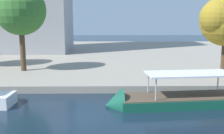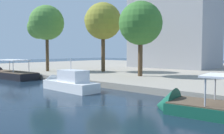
# 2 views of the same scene
# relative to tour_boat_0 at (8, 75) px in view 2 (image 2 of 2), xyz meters

# --- Properties ---
(ground_plane) EXTENTS (220.00, 220.00, 0.00)m
(ground_plane) POSITION_rel_tour_boat_0_xyz_m (26.21, -4.38, -0.41)
(ground_plane) COLOR #142333
(tour_boat_0) EXTENTS (11.63, 3.83, 4.03)m
(tour_boat_0) POSITION_rel_tour_boat_0_xyz_m (0.00, 0.00, 0.00)
(tour_boat_0) COLOR black
(tour_boat_0) RESTS_ON ground_plane
(motor_yacht_1) EXTENTS (7.95, 2.54, 4.16)m
(motor_yacht_1) POSITION_rel_tour_boat_0_xyz_m (16.65, -1.22, 0.22)
(motor_yacht_1) COLOR white
(motor_yacht_1) RESTS_ON ground_plane
(tree_0) EXTENTS (6.31, 6.31, 11.82)m
(tree_0) POSITION_rel_tour_boat_0_xyz_m (8.28, 12.71, 8.81)
(tree_0) COLOR #4C3823
(tree_0) RESTS_ON dock_promenade
(tree_2) EXTENTS (6.06, 6.06, 10.39)m
(tree_2) POSITION_rel_tour_boat_0_xyz_m (17.83, 10.59, 7.52)
(tree_2) COLOR #4C3823
(tree_2) RESTS_ON dock_promenade
(tree_3) EXTENTS (6.28, 6.03, 11.50)m
(tree_3) POSITION_rel_tour_boat_0_xyz_m (0.44, 6.73, 8.63)
(tree_3) COLOR #4C3823
(tree_3) RESTS_ON dock_promenade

